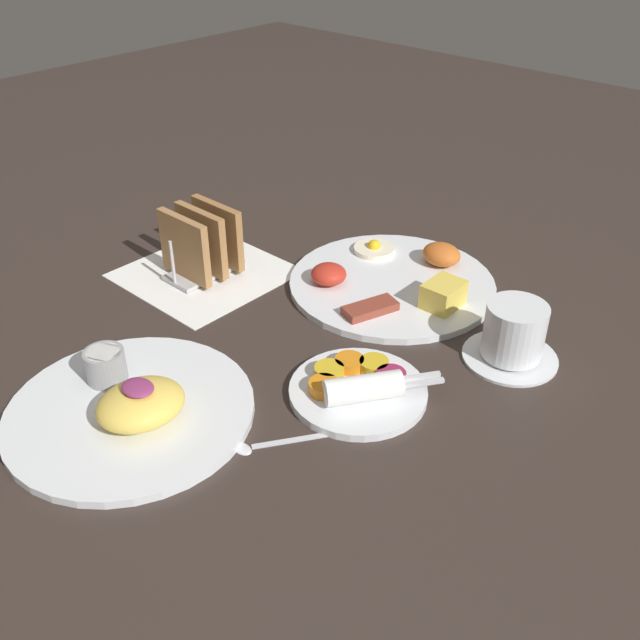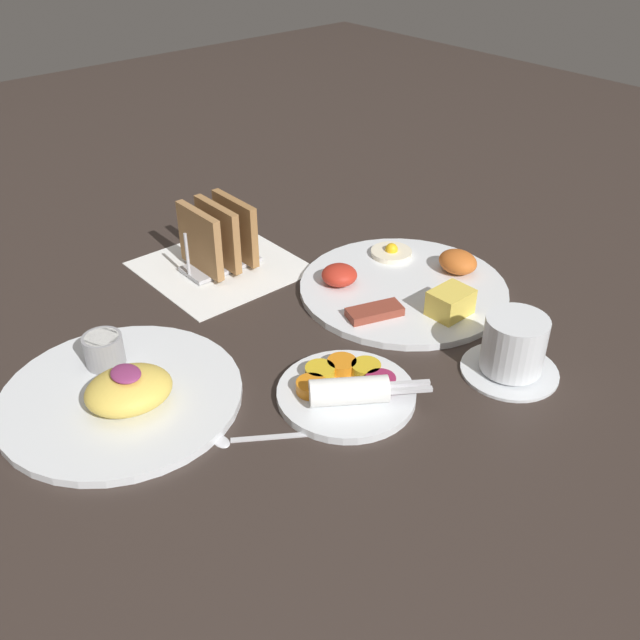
% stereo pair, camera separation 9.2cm
% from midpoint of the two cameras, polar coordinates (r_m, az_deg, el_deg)
% --- Properties ---
extents(ground_plane, '(3.00, 3.00, 0.00)m').
position_cam_midpoint_polar(ground_plane, '(0.94, -6.53, -1.81)').
color(ground_plane, '#332823').
extents(napkin_flat, '(0.22, 0.22, 0.00)m').
position_cam_midpoint_polar(napkin_flat, '(1.11, -11.58, 3.64)').
color(napkin_flat, white).
rests_on(napkin_flat, ground_plane).
extents(plate_breakfast, '(0.30, 0.30, 0.05)m').
position_cam_midpoint_polar(plate_breakfast, '(1.05, 3.49, 3.09)').
color(plate_breakfast, white).
rests_on(plate_breakfast, ground_plane).
extents(plate_condiments, '(0.16, 0.16, 0.04)m').
position_cam_midpoint_polar(plate_condiments, '(0.84, -0.04, -5.50)').
color(plate_condiments, white).
rests_on(plate_condiments, ground_plane).
extents(plate_foreground, '(0.28, 0.28, 0.06)m').
position_cam_midpoint_polar(plate_foreground, '(0.85, -17.95, -6.61)').
color(plate_foreground, white).
rests_on(plate_foreground, ground_plane).
extents(toast_rack, '(0.10, 0.12, 0.10)m').
position_cam_midpoint_polar(toast_rack, '(1.08, -11.87, 5.93)').
color(toast_rack, '#B7B7BC').
rests_on(toast_rack, ground_plane).
extents(coffee_cup, '(0.12, 0.12, 0.08)m').
position_cam_midpoint_polar(coffee_cup, '(0.90, 12.45, -1.28)').
color(coffee_cup, white).
rests_on(coffee_cup, ground_plane).
extents(teaspoon, '(0.08, 0.11, 0.01)m').
position_cam_midpoint_polar(teaspoon, '(0.79, -7.26, -9.79)').
color(teaspoon, silver).
rests_on(teaspoon, ground_plane).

